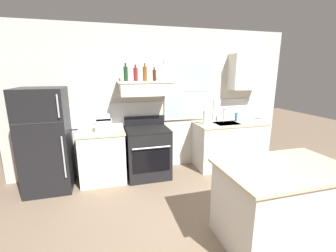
{
  "coord_description": "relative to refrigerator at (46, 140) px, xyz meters",
  "views": [
    {
      "loc": [
        -0.95,
        -2.02,
        1.9
      ],
      "look_at": [
        -0.05,
        1.2,
        1.1
      ],
      "focal_mm": 24.18,
      "sensor_mm": 36.0,
      "label": 1
    }
  ],
  "objects": [
    {
      "name": "ground_plane",
      "position": [
        1.9,
        -1.84,
        -0.83
      ],
      "size": [
        16.0,
        16.0,
        0.0
      ],
      "primitive_type": "plane",
      "color": "#7A6651"
    },
    {
      "name": "back_wall",
      "position": [
        1.93,
        0.39,
        0.52
      ],
      "size": [
        5.4,
        0.11,
        2.7
      ],
      "color": "beige",
      "rests_on": "ground_plane"
    },
    {
      "name": "refrigerator",
      "position": [
        0.0,
        0.0,
        0.0
      ],
      "size": [
        0.7,
        0.72,
        1.67
      ],
      "color": "black",
      "rests_on": "ground_plane"
    },
    {
      "name": "counter_left_of_stove",
      "position": [
        0.85,
        0.06,
        -0.38
      ],
      "size": [
        0.79,
        0.63,
        0.91
      ],
      "color": "silver",
      "rests_on": "ground_plane"
    },
    {
      "name": "toaster",
      "position": [
        0.9,
        0.08,
        0.17
      ],
      "size": [
        0.3,
        0.2,
        0.19
      ],
      "color": "silver",
      "rests_on": "counter_left_of_stove"
    },
    {
      "name": "stove_range",
      "position": [
        1.65,
        0.02,
        -0.37
      ],
      "size": [
        0.76,
        0.69,
        1.09
      ],
      "color": "black",
      "rests_on": "ground_plane"
    },
    {
      "name": "range_hood_shelf",
      "position": [
        1.65,
        0.12,
        0.79
      ],
      "size": [
        0.96,
        0.52,
        0.24
      ],
      "color": "white"
    },
    {
      "name": "bottle_dark_green_wine",
      "position": [
        1.32,
        0.13,
        1.04
      ],
      "size": [
        0.07,
        0.07,
        0.3
      ],
      "color": "#143819",
      "rests_on": "range_hood_shelf"
    },
    {
      "name": "bottle_red_label_wine",
      "position": [
        1.48,
        0.11,
        1.03
      ],
      "size": [
        0.07,
        0.07,
        0.28
      ],
      "color": "maroon",
      "rests_on": "range_hood_shelf"
    },
    {
      "name": "bottle_amber_wine",
      "position": [
        1.64,
        0.11,
        1.04
      ],
      "size": [
        0.07,
        0.07,
        0.3
      ],
      "color": "brown",
      "rests_on": "range_hood_shelf"
    },
    {
      "name": "bottle_brown_stout",
      "position": [
        1.81,
        0.11,
        1.01
      ],
      "size": [
        0.06,
        0.06,
        0.24
      ],
      "color": "#381E0F",
      "rests_on": "range_hood_shelf"
    },
    {
      "name": "bottle_clear_tall",
      "position": [
        1.97,
        0.15,
        1.06
      ],
      "size": [
        0.06,
        0.06,
        0.34
      ],
      "color": "silver",
      "rests_on": "range_hood_shelf"
    },
    {
      "name": "counter_right_with_sink",
      "position": [
        3.35,
        0.06,
        -0.38
      ],
      "size": [
        1.43,
        0.63,
        0.91
      ],
      "color": "silver",
      "rests_on": "ground_plane"
    },
    {
      "name": "sink_faucet",
      "position": [
        3.25,
        0.16,
        0.25
      ],
      "size": [
        0.03,
        0.17,
        0.28
      ],
      "color": "silver",
      "rests_on": "counter_right_with_sink"
    },
    {
      "name": "paper_towel_roll",
      "position": [
        2.8,
        0.06,
        0.21
      ],
      "size": [
        0.11,
        0.11,
        0.27
      ],
      "primitive_type": "cylinder",
      "color": "white",
      "rests_on": "counter_right_with_sink"
    },
    {
      "name": "dish_soap_bottle",
      "position": [
        3.53,
        0.16,
        0.17
      ],
      "size": [
        0.06,
        0.06,
        0.18
      ],
      "primitive_type": "cylinder",
      "color": "blue",
      "rests_on": "counter_right_with_sink"
    },
    {
      "name": "kitchen_island",
      "position": [
        2.78,
        -2.02,
        -0.38
      ],
      "size": [
        1.4,
        0.9,
        0.91
      ],
      "color": "silver",
      "rests_on": "ground_plane"
    },
    {
      "name": "upper_cabinet_right",
      "position": [
        3.7,
        0.2,
        1.07
      ],
      "size": [
        0.64,
        0.32,
        0.7
      ],
      "color": "silver"
    }
  ]
}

